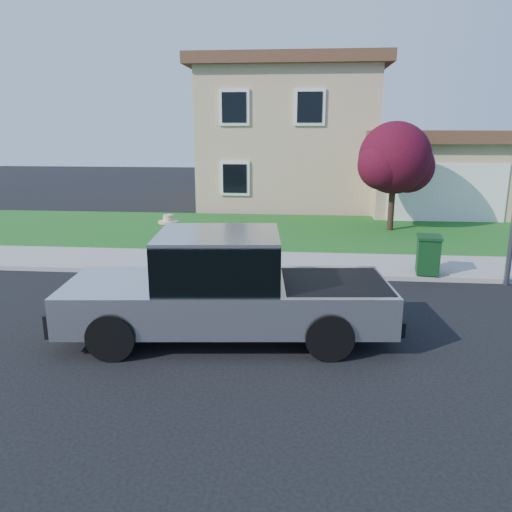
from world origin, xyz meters
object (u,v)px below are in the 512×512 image
at_px(pickup_truck, 226,289).
at_px(trash_bin, 428,254).
at_px(woman, 170,258).
at_px(ornamental_tree, 395,161).

height_order(pickup_truck, trash_bin, pickup_truck).
xyz_separation_m(woman, trash_bin, (6.16, 1.91, -0.25)).
xyz_separation_m(ornamental_tree, trash_bin, (-0.08, -5.89, -1.95)).
bearing_deg(pickup_truck, woman, 120.95).
distance_m(pickup_truck, woman, 2.73).
height_order(woman, trash_bin, woman).
bearing_deg(trash_bin, woman, -154.39).
distance_m(woman, ornamental_tree, 10.13).
height_order(pickup_truck, ornamental_tree, ornamental_tree).
distance_m(pickup_truck, trash_bin, 6.13).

